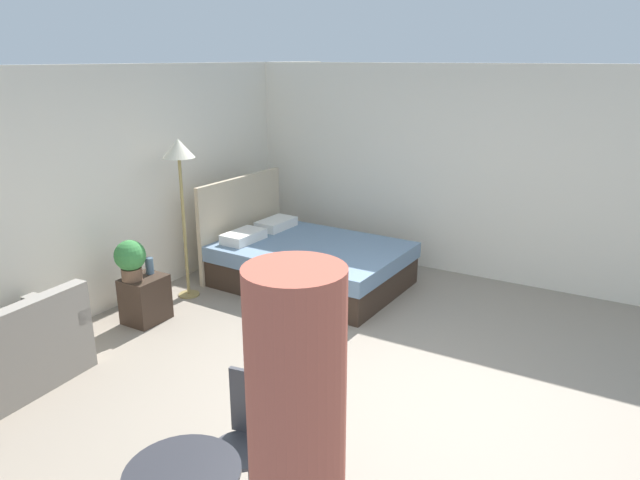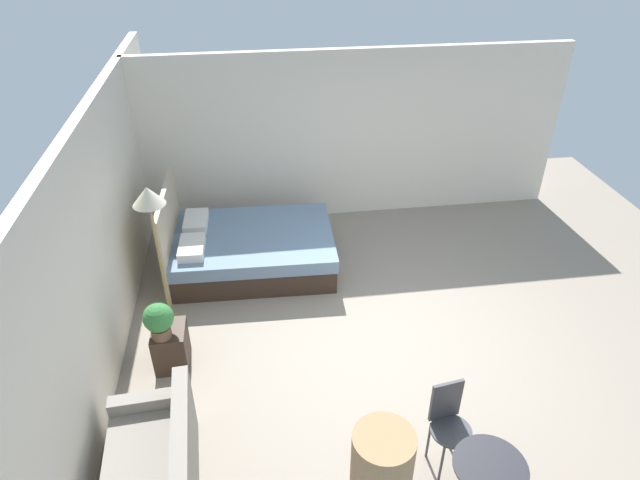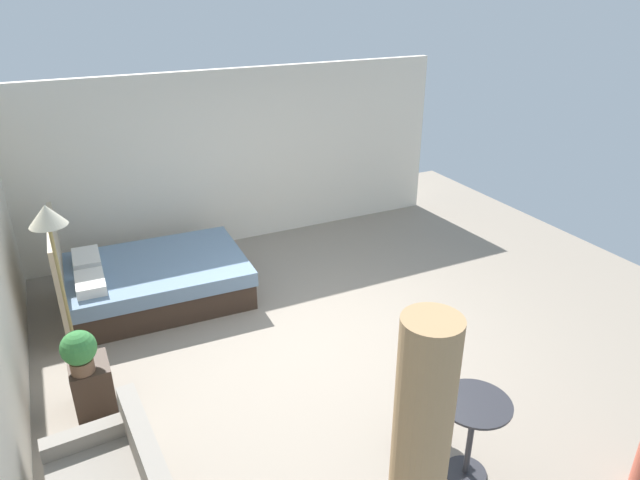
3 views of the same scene
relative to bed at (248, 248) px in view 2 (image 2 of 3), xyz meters
The scene contains 9 objects.
ground_plane 2.54m from the bed, 136.66° to the right, with size 9.40×9.53×0.02m, color gray.
wall_back 2.60m from the bed, 140.03° to the left, with size 9.40×0.12×2.62m, color silver.
wall_right 2.43m from the bed, 51.71° to the right, with size 0.12×6.53×2.62m, color silver.
bed is the anchor object (origin of this frame).
nightstand 2.00m from the bed, 153.31° to the left, with size 0.43×0.36×0.49m.
potted_plant 2.15m from the bed, 153.35° to the left, with size 0.32×0.32×0.42m.
vase 1.92m from the bed, 151.06° to the left, with size 0.09×0.09×0.17m.
floor_lamp 1.94m from the bed, 136.38° to the left, with size 0.35×0.35×1.84m.
cafe_chair_near_window 3.79m from the bed, 153.49° to the right, with size 0.42×0.42×0.91m.
Camera 2 is at (-4.59, 1.62, 4.49)m, focal length 30.77 mm.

